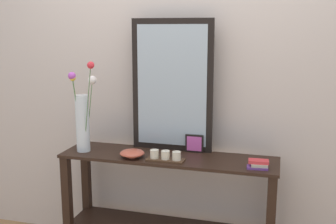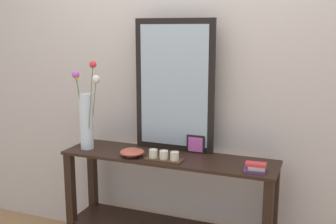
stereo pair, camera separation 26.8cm
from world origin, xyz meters
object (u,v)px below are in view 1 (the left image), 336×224
object	(u,v)px
candle_tray	(165,157)
decorative_bowl	(132,153)
picture_frame_small	(194,144)
tall_vase_left	(83,117)
book_stack	(258,164)
console_table	(168,197)
mirror_leaning	(172,86)

from	to	relation	value
candle_tray	decorative_bowl	bearing A→B (deg)	177.91
picture_frame_small	decorative_bowl	world-z (taller)	picture_frame_small
tall_vase_left	decorative_bowl	xyz separation A→B (m)	(0.37, -0.04, -0.21)
candle_tray	book_stack	size ratio (longest dim) A/B	1.82
tall_vase_left	candle_tray	distance (m)	0.64
decorative_bowl	book_stack	world-z (taller)	same
console_table	mirror_leaning	size ratio (longest dim) A/B	1.60
tall_vase_left	candle_tray	size ratio (longest dim) A/B	2.57
console_table	candle_tray	bearing A→B (deg)	-83.39
console_table	book_stack	xyz separation A→B (m)	(0.60, -0.09, 0.32)
picture_frame_small	book_stack	world-z (taller)	picture_frame_small
console_table	mirror_leaning	bearing A→B (deg)	95.37
console_table	book_stack	world-z (taller)	book_stack
mirror_leaning	decorative_bowl	world-z (taller)	mirror_leaning
mirror_leaning	decorative_bowl	bearing A→B (deg)	-129.53
console_table	tall_vase_left	world-z (taller)	tall_vase_left
picture_frame_small	book_stack	distance (m)	0.50
decorative_bowl	book_stack	xyz separation A→B (m)	(0.82, 0.00, -0.00)
candle_tray	picture_frame_small	size ratio (longest dim) A/B	1.94
candle_tray	picture_frame_small	world-z (taller)	picture_frame_small
book_stack	decorative_bowl	bearing A→B (deg)	-179.80
decorative_bowl	tall_vase_left	bearing A→B (deg)	173.20
picture_frame_small	decorative_bowl	size ratio (longest dim) A/B	0.77
console_table	book_stack	bearing A→B (deg)	-8.76
candle_tray	decorative_bowl	size ratio (longest dim) A/B	1.50
tall_vase_left	decorative_bowl	size ratio (longest dim) A/B	3.85
tall_vase_left	decorative_bowl	bearing A→B (deg)	-6.80
mirror_leaning	book_stack	world-z (taller)	mirror_leaning
tall_vase_left	book_stack	xyz separation A→B (m)	(1.19, -0.04, -0.22)
tall_vase_left	candle_tray	xyz separation A→B (m)	(0.60, -0.05, -0.21)
picture_frame_small	decorative_bowl	xyz separation A→B (m)	(-0.37, -0.22, -0.03)
mirror_leaning	candle_tray	xyz separation A→B (m)	(0.03, -0.26, -0.42)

